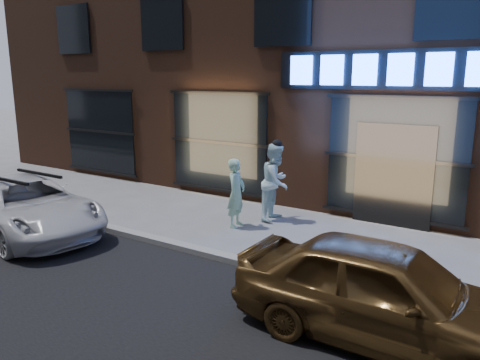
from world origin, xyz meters
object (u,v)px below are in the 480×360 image
object	(u,v)px
man_bowtie	(236,193)
man_cap	(276,182)
white_suv	(26,206)
gold_sedan	(385,293)

from	to	relation	value
man_bowtie	man_cap	size ratio (longest dim) A/B	0.85
man_bowtie	man_cap	distance (m)	1.12
white_suv	man_bowtie	bearing A→B (deg)	-40.97
man_cap	gold_sedan	world-z (taller)	man_cap
man_cap	white_suv	bearing A→B (deg)	128.64
man_bowtie	man_cap	xyz separation A→B (m)	(0.51, 0.99, 0.14)
gold_sedan	man_cap	bearing A→B (deg)	43.80
white_suv	gold_sedan	distance (m)	8.02
man_cap	gold_sedan	size ratio (longest dim) A/B	0.47
gold_sedan	man_bowtie	bearing A→B (deg)	55.33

